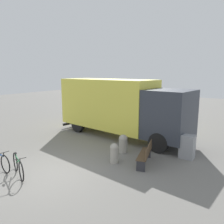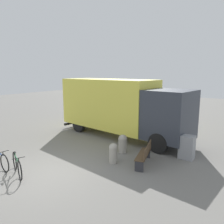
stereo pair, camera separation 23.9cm
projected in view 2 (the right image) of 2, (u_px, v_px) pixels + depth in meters
The scene contains 7 objects.
ground_plane at pixel (45, 174), 8.29m from camera, with size 60.00×60.00×0.00m, color slate.
delivery_truck at pixel (120, 106), 12.91m from camera, with size 8.52×3.11×3.39m.
park_bench at pixel (145, 154), 9.07m from camera, with size 0.82×1.65×0.87m.
bicycle_middle at pixel (17, 165), 8.19m from camera, with size 1.63×0.71×0.82m.
bollard_near_bench at pixel (113, 152), 9.23m from camera, with size 0.36×0.36×0.86m.
bollard_far_bench at pixel (123, 143), 10.47m from camera, with size 0.42×0.42×0.88m.
utility_box at pixel (187, 147), 9.68m from camera, with size 0.62×0.52×1.06m.
Camera 2 is at (6.54, -4.84, 3.81)m, focal length 35.00 mm.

